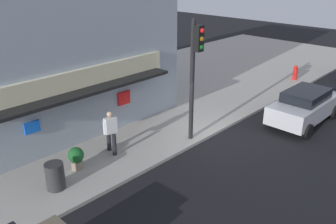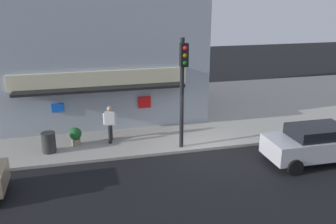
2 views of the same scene
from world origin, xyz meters
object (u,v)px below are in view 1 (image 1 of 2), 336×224
at_px(trash_can, 55,176).
at_px(fire_hydrant, 295,73).
at_px(potted_plant_by_doorway, 76,157).
at_px(parked_car_silver, 305,106).
at_px(traffic_light, 195,66).
at_px(pedestrian, 111,130).

bearing_deg(trash_can, fire_hydrant, -1.05).
bearing_deg(potted_plant_by_doorway, parked_car_silver, -22.10).
bearing_deg(traffic_light, fire_hydrant, 3.38).
bearing_deg(parked_car_silver, trash_can, 162.61).
bearing_deg(pedestrian, traffic_light, -26.39).
distance_m(fire_hydrant, pedestrian, 13.59).
xyz_separation_m(potted_plant_by_doorway, parked_car_silver, (9.54, -3.87, 0.24)).
xyz_separation_m(fire_hydrant, pedestrian, (-13.55, 0.86, 0.49)).
relative_size(traffic_light, fire_hydrant, 5.28).
height_order(fire_hydrant, trash_can, fire_hydrant).
xyz_separation_m(trash_can, parked_car_silver, (10.66, -3.34, 0.25)).
xyz_separation_m(traffic_light, pedestrian, (-2.99, 1.48, -2.16)).
xyz_separation_m(traffic_light, trash_can, (-5.66, 0.92, -2.64)).
xyz_separation_m(traffic_light, parked_car_silver, (5.00, -2.42, -2.40)).
bearing_deg(pedestrian, potted_plant_by_doorway, -179.08).
distance_m(fire_hydrant, parked_car_silver, 6.35).
height_order(fire_hydrant, pedestrian, pedestrian).
bearing_deg(fire_hydrant, potted_plant_by_doorway, 176.84).
bearing_deg(trash_can, parked_car_silver, -17.39).
distance_m(trash_can, potted_plant_by_doorway, 1.24).
xyz_separation_m(pedestrian, potted_plant_by_doorway, (-1.56, -0.03, -0.48)).
relative_size(traffic_light, trash_can, 5.41).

